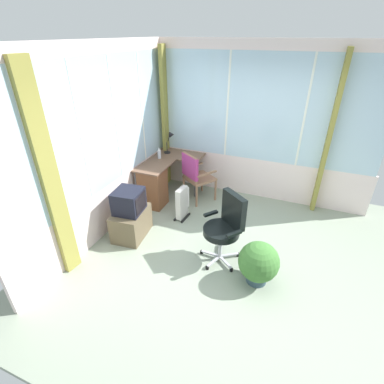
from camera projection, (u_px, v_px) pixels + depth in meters
The scene contains 15 objects.
ground at pixel (228, 256), 4.24m from camera, with size 4.82×4.97×0.06m, color gray.
north_window_panel at pixel (101, 147), 4.21m from camera, with size 3.82×0.07×2.79m.
east_window_panel at pixel (263, 127), 5.11m from camera, with size 0.07×3.97×2.79m.
curtain_north_left at pixel (51, 181), 3.36m from camera, with size 0.22×0.07×2.69m, color olive.
curtain_corner at pixel (165, 120), 5.65m from camera, with size 0.22×0.07×2.69m, color olive.
curtain_east_far at pixel (329, 138), 4.71m from camera, with size 0.22×0.07×2.69m, color olive.
desk at pixel (155, 184), 5.31m from camera, with size 1.29×0.92×0.75m.
desk_lamp at pixel (171, 139), 5.65m from camera, with size 0.22×0.19×0.42m.
tv_remote at pixel (188, 155), 5.61m from camera, with size 0.04×0.15×0.02m, color black.
spray_bottle at pixel (159, 153), 5.44m from camera, with size 0.06×0.06×0.22m.
wooden_armchair at pixel (194, 172), 5.31m from camera, with size 0.67×0.67×0.96m.
office_chair at pixel (226, 224), 3.90m from camera, with size 0.60×0.61×1.02m.
tv_on_stand at pixel (131, 216), 4.48m from camera, with size 0.69×0.51×0.81m.
space_heater at pixel (183, 202), 4.95m from camera, with size 0.36×0.19×0.58m.
potted_plant at pixel (259, 263), 3.63m from camera, with size 0.52×0.52×0.59m.
Camera 1 is at (-3.19, -0.73, 2.87)m, focal length 26.86 mm.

